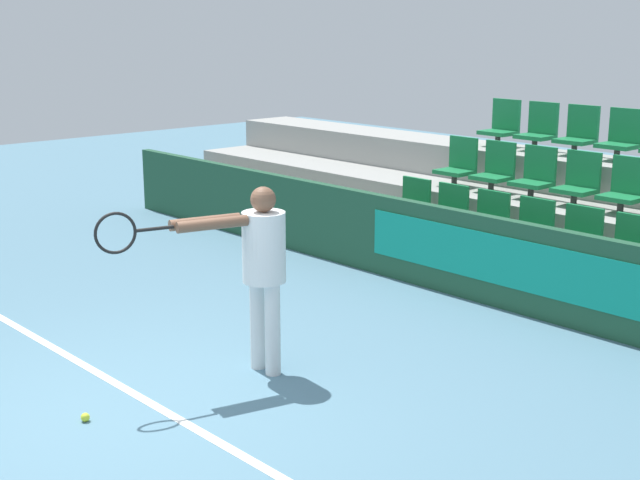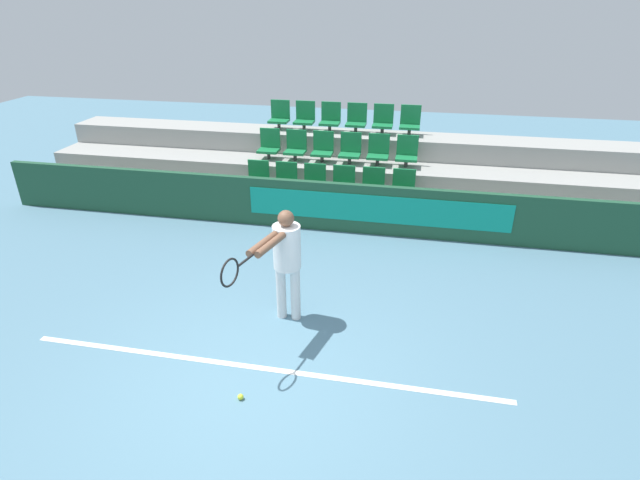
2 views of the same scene
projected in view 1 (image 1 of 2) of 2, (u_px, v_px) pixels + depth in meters
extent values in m
plane|color=slate|center=(119.00, 413.00, 6.67)|extent=(30.00, 30.00, 0.00)
cube|color=white|center=(150.00, 403.00, 6.85)|extent=(5.79, 0.08, 0.01)
cube|color=#1E4C33|center=(472.00, 256.00, 9.32)|extent=(12.72, 0.12, 0.93)
cube|color=#0F937A|center=(550.00, 272.00, 8.55)|extent=(4.67, 0.02, 0.51)
cube|color=#9E9E99|center=(501.00, 270.00, 9.72)|extent=(12.32, 0.87, 0.42)
cube|color=#9E9E99|center=(547.00, 239.00, 10.24)|extent=(12.32, 0.87, 0.84)
cube|color=#9E9E99|center=(589.00, 210.00, 10.75)|extent=(12.32, 0.87, 1.26)
cylinder|color=#333333|center=(407.00, 223.00, 10.69)|extent=(0.07, 0.07, 0.15)
cube|color=#197A42|center=(407.00, 215.00, 10.67)|extent=(0.42, 0.37, 0.05)
cube|color=#197A42|center=(417.00, 194.00, 10.72)|extent=(0.42, 0.04, 0.40)
cylinder|color=#333333|center=(444.00, 231.00, 10.29)|extent=(0.07, 0.07, 0.15)
cube|color=#197A42|center=(444.00, 222.00, 10.26)|extent=(0.42, 0.37, 0.05)
cube|color=#197A42|center=(454.00, 201.00, 10.31)|extent=(0.42, 0.04, 0.40)
cylinder|color=#333333|center=(483.00, 240.00, 9.88)|extent=(0.07, 0.07, 0.15)
cube|color=#197A42|center=(484.00, 231.00, 9.86)|extent=(0.42, 0.37, 0.05)
cube|color=#197A42|center=(493.00, 209.00, 9.91)|extent=(0.42, 0.04, 0.40)
cylinder|color=#333333|center=(526.00, 249.00, 9.47)|extent=(0.07, 0.07, 0.15)
cube|color=#197A42|center=(527.00, 240.00, 9.45)|extent=(0.42, 0.37, 0.05)
cube|color=#197A42|center=(537.00, 217.00, 9.50)|extent=(0.42, 0.04, 0.40)
cylinder|color=#333333|center=(573.00, 259.00, 9.07)|extent=(0.07, 0.07, 0.15)
cube|color=#197A42|center=(574.00, 250.00, 9.04)|extent=(0.42, 0.37, 0.05)
cube|color=#197A42|center=(584.00, 225.00, 9.09)|extent=(0.42, 0.04, 0.40)
cylinder|color=#333333|center=(624.00, 270.00, 8.66)|extent=(0.07, 0.07, 0.15)
cube|color=#197A42|center=(625.00, 260.00, 8.63)|extent=(0.42, 0.37, 0.05)
cube|color=#197A42|center=(636.00, 235.00, 8.69)|extent=(0.42, 0.04, 0.40)
cylinder|color=#333333|center=(454.00, 180.00, 11.16)|extent=(0.07, 0.07, 0.15)
cube|color=#197A42|center=(454.00, 172.00, 11.14)|extent=(0.42, 0.37, 0.05)
cube|color=#197A42|center=(463.00, 153.00, 11.19)|extent=(0.42, 0.04, 0.40)
cylinder|color=#333333|center=(491.00, 186.00, 10.75)|extent=(0.07, 0.07, 0.15)
cube|color=#197A42|center=(491.00, 178.00, 10.73)|extent=(0.42, 0.37, 0.05)
cube|color=#197A42|center=(500.00, 158.00, 10.78)|extent=(0.42, 0.04, 0.40)
cylinder|color=#333333|center=(531.00, 193.00, 10.35)|extent=(0.07, 0.07, 0.15)
cube|color=#197A42|center=(531.00, 184.00, 10.32)|extent=(0.42, 0.37, 0.05)
cube|color=#197A42|center=(540.00, 163.00, 10.38)|extent=(0.42, 0.04, 0.40)
cylinder|color=#333333|center=(574.00, 200.00, 9.94)|extent=(0.07, 0.07, 0.15)
cube|color=#197A42|center=(574.00, 191.00, 9.92)|extent=(0.42, 0.37, 0.05)
cube|color=#197A42|center=(584.00, 169.00, 9.97)|extent=(0.42, 0.04, 0.40)
cylinder|color=#333333|center=(620.00, 207.00, 9.53)|extent=(0.07, 0.07, 0.15)
cube|color=#197A42|center=(621.00, 198.00, 9.51)|extent=(0.42, 0.37, 0.05)
cube|color=#197A42|center=(631.00, 175.00, 9.56)|extent=(0.42, 0.04, 0.40)
cylinder|color=#333333|center=(498.00, 141.00, 11.63)|extent=(0.07, 0.07, 0.15)
cube|color=#197A42|center=(498.00, 133.00, 11.61)|extent=(0.42, 0.37, 0.05)
cube|color=#197A42|center=(506.00, 114.00, 11.66)|extent=(0.42, 0.04, 0.40)
cylinder|color=#333333|center=(535.00, 145.00, 11.22)|extent=(0.07, 0.07, 0.15)
cube|color=#197A42|center=(535.00, 137.00, 11.20)|extent=(0.42, 0.37, 0.05)
cube|color=#197A42|center=(543.00, 118.00, 11.25)|extent=(0.42, 0.04, 0.40)
cylinder|color=#333333|center=(574.00, 150.00, 10.82)|extent=(0.07, 0.07, 0.15)
cube|color=#197A42|center=(575.00, 141.00, 10.79)|extent=(0.42, 0.37, 0.05)
cube|color=#197A42|center=(583.00, 122.00, 10.84)|extent=(0.42, 0.04, 0.40)
cylinder|color=#333333|center=(617.00, 155.00, 10.41)|extent=(0.07, 0.07, 0.15)
cube|color=#197A42|center=(618.00, 146.00, 10.38)|extent=(0.42, 0.37, 0.05)
cube|color=#197A42|center=(626.00, 125.00, 10.44)|extent=(0.42, 0.04, 0.40)
cylinder|color=silver|center=(258.00, 324.00, 7.46)|extent=(0.13, 0.13, 0.78)
cylinder|color=silver|center=(273.00, 329.00, 7.32)|extent=(0.13, 0.13, 0.78)
cylinder|color=white|center=(264.00, 247.00, 7.23)|extent=(0.36, 0.36, 0.58)
sphere|color=brown|center=(263.00, 199.00, 7.13)|extent=(0.21, 0.21, 0.21)
cylinder|color=brown|center=(205.00, 222.00, 6.99)|extent=(0.23, 0.58, 0.09)
cylinder|color=brown|center=(212.00, 224.00, 6.92)|extent=(0.23, 0.58, 0.09)
cylinder|color=black|center=(154.00, 229.00, 6.76)|extent=(0.10, 0.30, 0.03)
torus|color=black|center=(115.00, 233.00, 6.62)|extent=(0.11, 0.32, 0.32)
sphere|color=#CCDB33|center=(85.00, 417.00, 6.53)|extent=(0.07, 0.07, 0.07)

